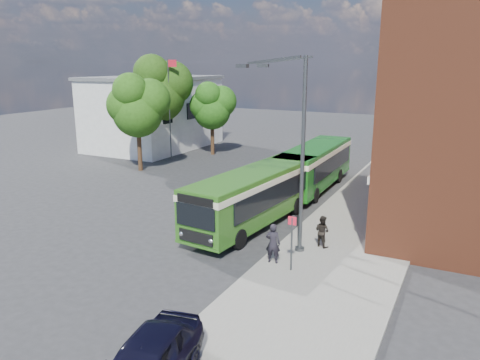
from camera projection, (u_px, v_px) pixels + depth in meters
The scene contains 14 objects.
ground at pixel (223, 224), 25.93m from camera, with size 120.00×120.00×0.00m, color #29292C.
pavement at pixel (379, 202), 29.79m from camera, with size 6.00×48.00×0.15m, color gray.
kerb_line at pixel (333, 197), 31.13m from camera, with size 0.12×48.00×0.01m, color beige.
white_building at pixel (154, 112), 48.47m from camera, with size 9.40×13.40×7.30m.
flagpole at pixel (170, 106), 41.41m from camera, with size 0.95×0.10×9.00m.
street_lamp at pixel (295, 152), 20.92m from camera, with size 2.96×2.38×9.00m.
bus_stop_sign at pixel (292, 240), 19.48m from camera, with size 0.35×0.08×2.52m.
bus_front at pixel (256, 192), 25.56m from camera, with size 3.64×11.18×3.02m.
bus_rear at pixel (314, 163), 32.77m from camera, with size 2.69×10.65×3.02m.
pedestrian_a at pixel (273, 243), 20.37m from camera, with size 0.65×0.43×1.79m, color black.
pedestrian_b at pixel (322, 231), 22.20m from camera, with size 0.74×0.58×1.53m, color black.
tree_left at pixel (137, 105), 37.28m from camera, with size 4.70×4.47×7.94m.
tree_mid at pixel (159, 88), 42.64m from camera, with size 5.58×5.31×9.42m.
tree_right at pixel (212, 105), 44.14m from camera, with size 4.13×3.93×6.98m.
Camera 1 is at (11.90, -21.49, 8.71)m, focal length 35.00 mm.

